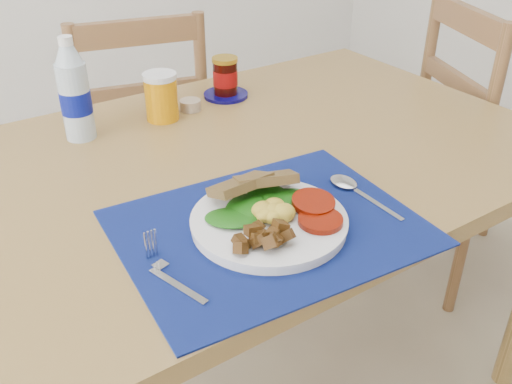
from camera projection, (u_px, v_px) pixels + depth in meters
table at (241, 187)px, 1.28m from camera, size 1.40×0.90×0.75m
chair_far at (141, 121)px, 1.82m from camera, size 0.50×0.48×1.12m
chair_end at (482, 124)px, 1.78m from camera, size 0.54×0.55×1.15m
placemat at (269, 227)px, 0.99m from camera, size 0.54×0.44×0.00m
breakfast_plate at (268, 220)px, 0.97m from camera, size 0.27×0.27×0.07m
fork at (166, 273)px, 0.88m from camera, size 0.04×0.17×0.00m
spoon at (353, 189)px, 1.09m from camera, size 0.04×0.19×0.01m
water_bottle at (75, 95)px, 1.25m from camera, size 0.07×0.07×0.23m
juice_glass at (161, 98)px, 1.37m from camera, size 0.08×0.08×0.11m
ramekin at (190, 105)px, 1.44m from camera, size 0.05×0.05×0.03m
jam_on_saucer at (225, 79)px, 1.50m from camera, size 0.12×0.12×0.11m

